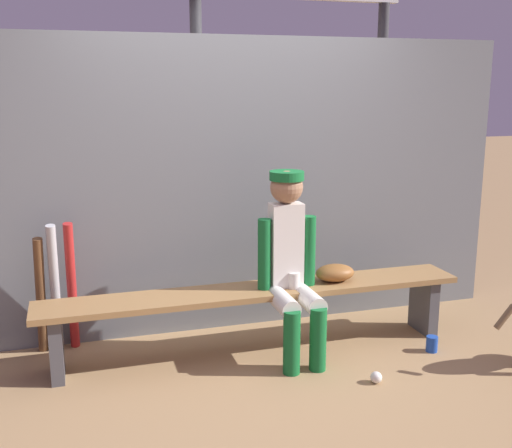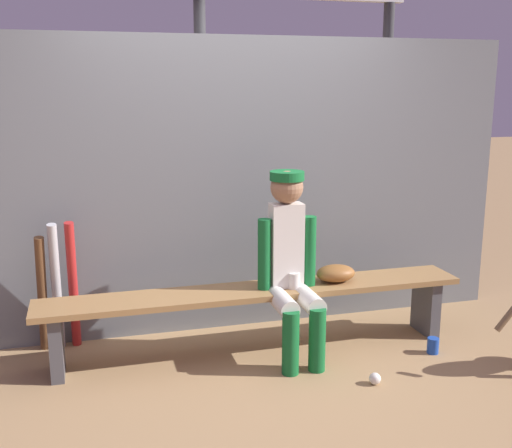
{
  "view_description": "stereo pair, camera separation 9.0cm",
  "coord_description": "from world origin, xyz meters",
  "px_view_note": "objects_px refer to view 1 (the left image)",
  "views": [
    {
      "loc": [
        -1.16,
        -3.84,
        1.82
      ],
      "look_at": [
        0.0,
        0.0,
        0.91
      ],
      "focal_mm": 43.53,
      "sensor_mm": 36.0,
      "label": 1
    },
    {
      "loc": [
        -1.07,
        -3.86,
        1.82
      ],
      "look_at": [
        0.0,
        0.0,
        0.91
      ],
      "focal_mm": 43.53,
      "sensor_mm": 36.0,
      "label": 2
    }
  ],
  "objects_px": {
    "player_seated": "(291,259)",
    "cup_on_ground": "(432,344)",
    "baseball": "(376,377)",
    "cup_on_bench": "(294,280)",
    "bat_aluminum_silver": "(55,289)",
    "baseball_glove": "(335,273)",
    "bat_aluminum_red": "(72,287)",
    "bat_wood_dark": "(41,296)",
    "dugout_bench": "(256,301)"
  },
  "relations": [
    {
      "from": "player_seated",
      "to": "baseball",
      "type": "distance_m",
      "value": 0.92
    },
    {
      "from": "bat_aluminum_red",
      "to": "cup_on_ground",
      "type": "relative_size",
      "value": 8.5
    },
    {
      "from": "dugout_bench",
      "to": "player_seated",
      "type": "bearing_deg",
      "value": -26.38
    },
    {
      "from": "bat_aluminum_red",
      "to": "dugout_bench",
      "type": "bearing_deg",
      "value": -17.67
    },
    {
      "from": "bat_wood_dark",
      "to": "baseball",
      "type": "distance_m",
      "value": 2.27
    },
    {
      "from": "player_seated",
      "to": "bat_aluminum_red",
      "type": "xyz_separation_m",
      "value": [
        -1.41,
        0.49,
        -0.21
      ]
    },
    {
      "from": "dugout_bench",
      "to": "cup_on_bench",
      "type": "distance_m",
      "value": 0.3
    },
    {
      "from": "bat_wood_dark",
      "to": "bat_aluminum_silver",
      "type": "bearing_deg",
      "value": -8.12
    },
    {
      "from": "baseball_glove",
      "to": "cup_on_ground",
      "type": "bearing_deg",
      "value": -30.59
    },
    {
      "from": "cup_on_ground",
      "to": "cup_on_bench",
      "type": "bearing_deg",
      "value": 162.71
    },
    {
      "from": "bat_wood_dark",
      "to": "cup_on_bench",
      "type": "bearing_deg",
      "value": -15.03
    },
    {
      "from": "cup_on_ground",
      "to": "dugout_bench",
      "type": "bearing_deg",
      "value": 163.4
    },
    {
      "from": "bat_aluminum_silver",
      "to": "bat_wood_dark",
      "type": "xyz_separation_m",
      "value": [
        -0.1,
        0.01,
        -0.04
      ]
    },
    {
      "from": "player_seated",
      "to": "bat_aluminum_red",
      "type": "distance_m",
      "value": 1.51
    },
    {
      "from": "player_seated",
      "to": "bat_aluminum_silver",
      "type": "height_order",
      "value": "player_seated"
    },
    {
      "from": "baseball_glove",
      "to": "bat_aluminum_red",
      "type": "relative_size",
      "value": 0.3
    },
    {
      "from": "bat_wood_dark",
      "to": "cup_on_bench",
      "type": "distance_m",
      "value": 1.72
    },
    {
      "from": "baseball_glove",
      "to": "bat_aluminum_red",
      "type": "bearing_deg",
      "value": 167.89
    },
    {
      "from": "dugout_bench",
      "to": "baseball",
      "type": "height_order",
      "value": "dugout_bench"
    },
    {
      "from": "baseball",
      "to": "cup_on_bench",
      "type": "xyz_separation_m",
      "value": [
        -0.33,
        0.6,
        0.48
      ]
    },
    {
      "from": "player_seated",
      "to": "cup_on_ground",
      "type": "distance_m",
      "value": 1.17
    },
    {
      "from": "dugout_bench",
      "to": "cup_on_bench",
      "type": "bearing_deg",
      "value": -14.04
    },
    {
      "from": "dugout_bench",
      "to": "baseball_glove",
      "type": "distance_m",
      "value": 0.6
    },
    {
      "from": "dugout_bench",
      "to": "cup_on_ground",
      "type": "relative_size",
      "value": 26.58
    },
    {
      "from": "bat_wood_dark",
      "to": "baseball",
      "type": "height_order",
      "value": "bat_wood_dark"
    },
    {
      "from": "bat_wood_dark",
      "to": "baseball",
      "type": "xyz_separation_m",
      "value": [
        1.98,
        -1.04,
        -0.38
      ]
    },
    {
      "from": "bat_aluminum_silver",
      "to": "player_seated",
      "type": "bearing_deg",
      "value": -17.29
    },
    {
      "from": "bat_aluminum_red",
      "to": "baseball",
      "type": "xyz_separation_m",
      "value": [
        1.78,
        -1.04,
        -0.43
      ]
    },
    {
      "from": "bat_aluminum_silver",
      "to": "cup_on_ground",
      "type": "xyz_separation_m",
      "value": [
        2.48,
        -0.72,
        -0.41
      ]
    },
    {
      "from": "baseball_glove",
      "to": "bat_wood_dark",
      "type": "relative_size",
      "value": 0.33
    },
    {
      "from": "bat_aluminum_silver",
      "to": "cup_on_bench",
      "type": "relative_size",
      "value": 8.49
    },
    {
      "from": "bat_aluminum_red",
      "to": "bat_aluminum_silver",
      "type": "xyz_separation_m",
      "value": [
        -0.11,
        -0.01,
        -0.0
      ]
    },
    {
      "from": "baseball_glove",
      "to": "cup_on_ground",
      "type": "relative_size",
      "value": 2.55
    },
    {
      "from": "baseball_glove",
      "to": "bat_wood_dark",
      "type": "height_order",
      "value": "bat_wood_dark"
    },
    {
      "from": "baseball",
      "to": "cup_on_bench",
      "type": "bearing_deg",
      "value": 118.96
    },
    {
      "from": "cup_on_ground",
      "to": "baseball",
      "type": "bearing_deg",
      "value": -152.26
    },
    {
      "from": "player_seated",
      "to": "cup_on_bench",
      "type": "distance_m",
      "value": 0.17
    },
    {
      "from": "baseball",
      "to": "cup_on_ground",
      "type": "bearing_deg",
      "value": 27.74
    },
    {
      "from": "bat_aluminum_silver",
      "to": "baseball_glove",
      "type": "bearing_deg",
      "value": -11.02
    },
    {
      "from": "dugout_bench",
      "to": "bat_aluminum_silver",
      "type": "distance_m",
      "value": 1.36
    },
    {
      "from": "baseball",
      "to": "cup_on_bench",
      "type": "height_order",
      "value": "cup_on_bench"
    },
    {
      "from": "baseball_glove",
      "to": "cup_on_bench",
      "type": "xyz_separation_m",
      "value": [
        -0.33,
        -0.06,
        -0.01
      ]
    },
    {
      "from": "bat_wood_dark",
      "to": "dugout_bench",
      "type": "bearing_deg",
      "value": -15.21
    },
    {
      "from": "baseball",
      "to": "cup_on_bench",
      "type": "distance_m",
      "value": 0.83
    },
    {
      "from": "baseball_glove",
      "to": "cup_on_ground",
      "type": "height_order",
      "value": "baseball_glove"
    },
    {
      "from": "player_seated",
      "to": "bat_aluminum_red",
      "type": "relative_size",
      "value": 1.35
    },
    {
      "from": "baseball",
      "to": "dugout_bench",
      "type": "bearing_deg",
      "value": 131.39
    },
    {
      "from": "cup_on_bench",
      "to": "bat_wood_dark",
      "type": "bearing_deg",
      "value": 164.97
    },
    {
      "from": "baseball",
      "to": "cup_on_ground",
      "type": "xyz_separation_m",
      "value": [
        0.59,
        0.31,
        0.02
      ]
    },
    {
      "from": "bat_aluminum_silver",
      "to": "baseball",
      "type": "distance_m",
      "value": 2.19
    }
  ]
}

